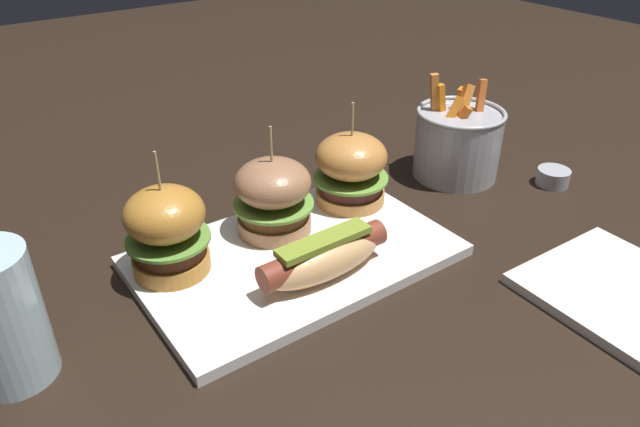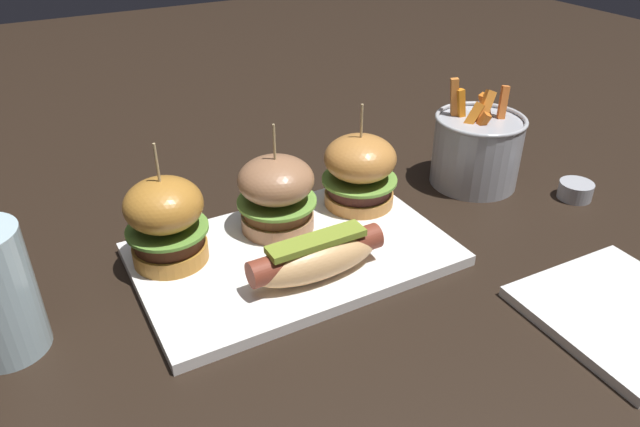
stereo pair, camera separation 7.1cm
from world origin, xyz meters
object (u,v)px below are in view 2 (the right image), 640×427
object	(u,v)px
slider_center	(277,193)
side_plate	(623,314)
platter_main	(293,254)
hot_dog	(315,257)
sauce_ramekin	(576,190)
slider_right	(360,170)
fries_bucket	(476,149)
slider_left	(166,221)

from	to	relation	value
slider_center	side_plate	xyz separation A→B (m)	(0.25, -0.32, -0.06)
platter_main	side_plate	bearing A→B (deg)	-46.03
hot_dog	sauce_ramekin	size ratio (longest dim) A/B	3.37
slider_center	slider_right	distance (m)	0.12
platter_main	hot_dog	world-z (taller)	hot_dog
slider_right	fries_bucket	size ratio (longest dim) A/B	0.93
hot_dog	sauce_ramekin	distance (m)	0.43
hot_dog	sauce_ramekin	xyz separation A→B (m)	(0.42, -0.00, -0.03)
fries_bucket	sauce_ramekin	bearing A→B (deg)	-48.62
slider_right	side_plate	distance (m)	0.35
platter_main	slider_right	bearing A→B (deg)	24.17
slider_left	slider_center	distance (m)	0.14
slider_left	slider_right	distance (m)	0.26
sauce_ramekin	platter_main	bearing A→B (deg)	171.96
platter_main	sauce_ramekin	distance (m)	0.43
slider_center	fries_bucket	world-z (taller)	slider_center
platter_main	slider_right	xyz separation A→B (m)	(0.13, 0.06, 0.06)
slider_right	side_plate	xyz separation A→B (m)	(0.13, -0.32, -0.06)
hot_dog	slider_left	xyz separation A→B (m)	(-0.13, 0.11, 0.03)
fries_bucket	sauce_ramekin	world-z (taller)	fries_bucket
slider_center	fries_bucket	bearing A→B (deg)	-1.11
slider_left	fries_bucket	size ratio (longest dim) A/B	0.97
slider_left	slider_center	size ratio (longest dim) A/B	1.05
side_plate	sauce_ramekin	bearing A→B (deg)	51.36
slider_right	side_plate	world-z (taller)	slider_right
slider_right	side_plate	size ratio (longest dim) A/B	0.79
slider_center	side_plate	bearing A→B (deg)	-52.03
slider_center	sauce_ramekin	xyz separation A→B (m)	(0.42, -0.12, -0.05)
slider_left	sauce_ramekin	size ratio (longest dim) A/B	3.11
hot_dog	platter_main	bearing A→B (deg)	88.05
hot_dog	side_plate	distance (m)	0.33
slider_left	fries_bucket	distance (m)	0.46
slider_right	sauce_ramekin	xyz separation A→B (m)	(0.29, -0.12, -0.05)
platter_main	fries_bucket	distance (m)	0.33
platter_main	slider_left	world-z (taller)	slider_left
platter_main	slider_center	xyz separation A→B (m)	(0.01, 0.06, 0.06)
platter_main	side_plate	distance (m)	0.37
slider_left	sauce_ramekin	xyz separation A→B (m)	(0.56, -0.11, -0.05)
platter_main	fries_bucket	bearing A→B (deg)	8.57
slider_center	sauce_ramekin	world-z (taller)	slider_center
platter_main	fries_bucket	size ratio (longest dim) A/B	2.41
platter_main	sauce_ramekin	size ratio (longest dim) A/B	7.75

